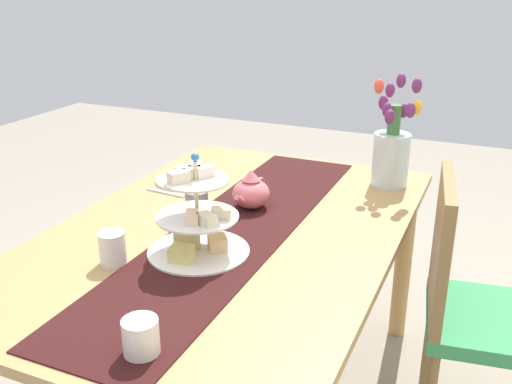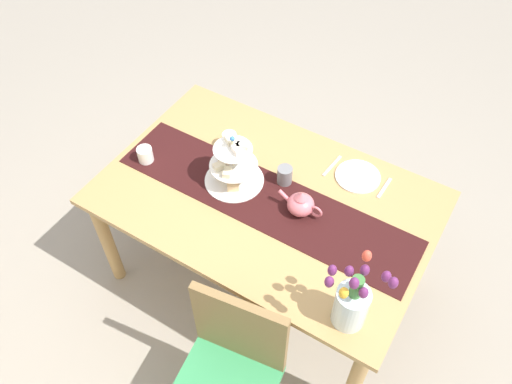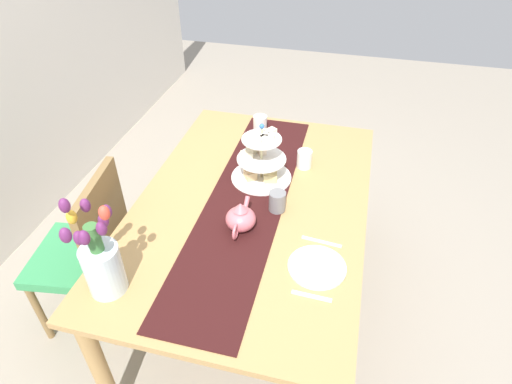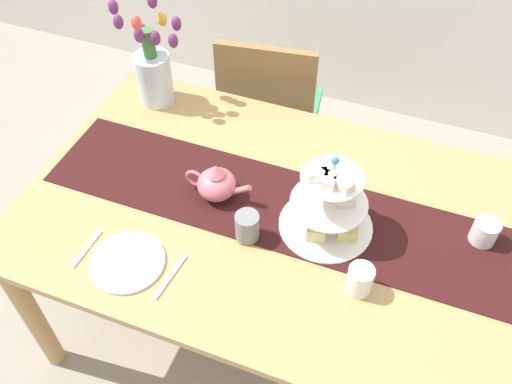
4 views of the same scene
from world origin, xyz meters
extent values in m
cube|color=tan|center=(0.00, 0.00, 0.72)|extent=(1.63, 1.06, 0.03)
cylinder|color=tan|center=(-0.74, -0.46, 0.35)|extent=(0.07, 0.07, 0.71)
cylinder|color=tan|center=(-0.74, 0.46, 0.35)|extent=(0.07, 0.07, 0.71)
cylinder|color=olive|center=(-0.43, 0.62, 0.21)|extent=(0.04, 0.04, 0.41)
cube|color=#389356|center=(-0.28, 0.83, 0.43)|extent=(0.48, 0.48, 0.05)
cube|color=olive|center=(-0.25, 0.64, 0.69)|extent=(0.42, 0.10, 0.45)
cube|color=black|center=(0.00, 0.03, 0.74)|extent=(1.56, 0.35, 0.00)
cylinder|color=beige|center=(0.19, 0.00, 0.88)|extent=(0.01, 0.01, 0.28)
cylinder|color=white|center=(0.19, 0.00, 0.74)|extent=(0.30, 0.30, 0.01)
cylinder|color=white|center=(0.19, 0.00, 0.85)|extent=(0.24, 0.24, 0.01)
cylinder|color=white|center=(0.19, 0.00, 0.96)|extent=(0.19, 0.19, 0.01)
cube|color=#E2D376|center=(0.27, -0.01, 0.77)|extent=(0.07, 0.07, 0.04)
cube|color=#E2BC83|center=(0.17, 0.05, 0.77)|extent=(0.08, 0.08, 0.04)
cube|color=#D1C27E|center=(0.17, -0.05, 0.77)|extent=(0.07, 0.08, 0.05)
cube|color=beige|center=(0.24, 0.01, 0.87)|extent=(0.07, 0.06, 0.03)
cube|color=beige|center=(0.24, 0.06, 0.87)|extent=(0.06, 0.07, 0.03)
cube|color=beige|center=(0.18, 0.07, 0.87)|extent=(0.05, 0.07, 0.03)
cube|color=#F1DFCB|center=(0.16, 0.01, 0.98)|extent=(0.07, 0.06, 0.03)
cube|color=beige|center=(0.15, -0.02, 0.98)|extent=(0.07, 0.06, 0.03)
cube|color=#F0DECB|center=(0.19, -0.03, 0.98)|extent=(0.04, 0.06, 0.03)
cube|color=beige|center=(0.23, -0.03, 0.98)|extent=(0.07, 0.06, 0.03)
sphere|color=#3370B7|center=(0.19, 0.00, 1.03)|extent=(0.02, 0.02, 0.02)
ellipsoid|color=#D66B75|center=(-0.19, 0.00, 0.79)|extent=(0.13, 0.13, 0.10)
cone|color=#D66B75|center=(-0.19, 0.00, 0.86)|extent=(0.06, 0.06, 0.04)
cylinder|color=#D66B75|center=(-0.10, 0.00, 0.80)|extent=(0.07, 0.02, 0.06)
torus|color=#D66B75|center=(-0.27, 0.00, 0.79)|extent=(0.07, 0.01, 0.07)
cylinder|color=silver|center=(-0.62, 0.39, 0.84)|extent=(0.14, 0.14, 0.20)
cylinder|color=#3D7538|center=(-0.62, 0.39, 0.99)|extent=(0.05, 0.05, 0.12)
ellipsoid|color=#6B2860|center=(-0.51, 0.39, 1.03)|extent=(0.04, 0.04, 0.06)
ellipsoid|color=#6B2860|center=(-0.53, 0.46, 1.05)|extent=(0.04, 0.04, 0.06)
ellipsoid|color=yellow|center=(-0.60, 0.47, 1.05)|extent=(0.04, 0.04, 0.06)
ellipsoid|color=#6B2860|center=(-0.62, 0.46, 1.13)|extent=(0.04, 0.04, 0.06)
ellipsoid|color=#6B2860|center=(-0.65, 0.42, 1.02)|extent=(0.04, 0.04, 0.06)
ellipsoid|color=#6B2860|center=(-0.73, 0.38, 1.12)|extent=(0.04, 0.04, 0.06)
ellipsoid|color=#6B2860|center=(-0.70, 0.35, 1.09)|extent=(0.04, 0.04, 0.06)
ellipsoid|color=#6B2860|center=(-0.62, 0.34, 1.05)|extent=(0.04, 0.04, 0.06)
ellipsoid|color=#EF4C38|center=(-0.61, 0.33, 1.12)|extent=(0.04, 0.04, 0.06)
ellipsoid|color=#6B2860|center=(-0.57, 0.37, 1.04)|extent=(0.04, 0.04, 0.06)
cylinder|color=white|center=(0.66, 0.12, 0.78)|extent=(0.08, 0.08, 0.08)
cylinder|color=white|center=(-0.33, -0.35, 0.74)|extent=(0.23, 0.23, 0.01)
cube|color=silver|center=(-0.48, -0.35, 0.74)|extent=(0.02, 0.15, 0.01)
cube|color=silver|center=(-0.19, -0.35, 0.74)|extent=(0.03, 0.17, 0.01)
cylinder|color=slate|center=(-0.03, -0.13, 0.79)|extent=(0.08, 0.08, 0.09)
cylinder|color=white|center=(0.34, -0.19, 0.78)|extent=(0.08, 0.08, 0.09)
camera|label=1|loc=(1.53, 0.77, 1.52)|focal=40.96mm
camera|label=2|loc=(-0.81, 1.42, 2.70)|focal=36.34mm
camera|label=3|loc=(-1.50, -0.40, 2.02)|focal=30.18mm
camera|label=4|loc=(0.37, -1.10, 2.10)|focal=38.25mm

